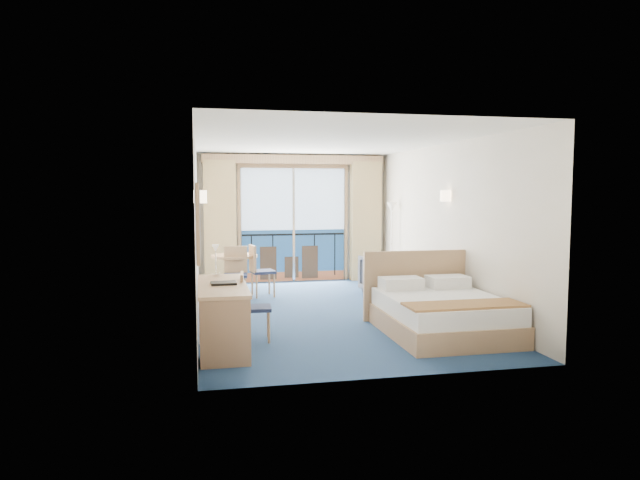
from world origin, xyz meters
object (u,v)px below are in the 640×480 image
Objects in this scene: floor_lamp at (392,223)px; desk at (224,321)px; round_table at (234,265)px; table_chair_a at (259,268)px; nightstand at (443,297)px; desk_chair at (250,303)px; armchair at (386,275)px; table_chair_b at (236,270)px; bed at (441,312)px.

floor_lamp is 5.73m from desk.
table_chair_a is at bearing -22.10° from round_table.
nightstand is 3.84m from round_table.
round_table is at bearing 58.81° from table_chair_a.
desk is 0.80m from desk_chair.
desk_chair reaches higher than armchair.
nightstand is 0.62× the size of round_table.
table_chair_b is (-3.20, -0.94, -0.75)m from floor_lamp.
desk is 3.50m from table_chair_b.
floor_lamp is at bearing 21.87° from table_chair_b.
armchair is 2.80m from table_chair_b.
desk_chair is at bearing -130.68° from floor_lamp.
floor_lamp is at bearing 51.23° from desk.
table_chair_a reaches higher than desk.
desk_chair is 0.93× the size of table_chair_b.
table_chair_b is at bearing -14.53° from armchair.
desk is 3.84m from table_chair_a.
nightstand is 0.31× the size of floor_lamp.
nightstand is at bearing 85.67° from armchair.
nightstand is 3.60m from table_chair_b.
round_table is (-2.57, 3.39, 0.28)m from bed.
nightstand is at bearing -66.97° from desk_chair.
bed reaches higher than desk_chair.
bed is at bearing -155.35° from table_chair_a.
bed is 2.06× the size of table_chair_b.
desk_chair is (-2.56, 0.16, 0.21)m from bed.
floor_lamp is 1.00× the size of desk.
table_chair_a is 0.99× the size of table_chair_b.
desk_chair is 0.94× the size of table_chair_a.
bed is at bearing -43.11° from table_chair_b.
desk is at bearing 157.94° from desk_chair.
nightstand is at bearing 26.45° from desk.
table_chair_a reaches higher than desk_chair.
round_table is (-3.20, -0.48, -0.71)m from floor_lamp.
table_chair_b reaches higher than desk.
floor_lamp reaches higher than table_chair_a.
floor_lamp is at bearing 88.56° from nightstand.
bed is at bearing 10.66° from desk.
table_chair_a is (0.43, -0.17, -0.04)m from round_table.
desk is (-3.14, -3.51, 0.07)m from armchair.
round_table is 0.46m from table_chair_b.
nightstand is 0.64× the size of armchair.
table_chair_b reaches higher than nightstand.
bed is 1.31m from nightstand.
armchair is at bearing 6.19° from table_chair_b.
floor_lamp is 2.02× the size of round_table.
desk_chair reaches higher than nightstand.
nightstand is 2.88m from floor_lamp.
armchair is at bearing 100.84° from nightstand.
floor_lamp is at bearing 80.83° from bed.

